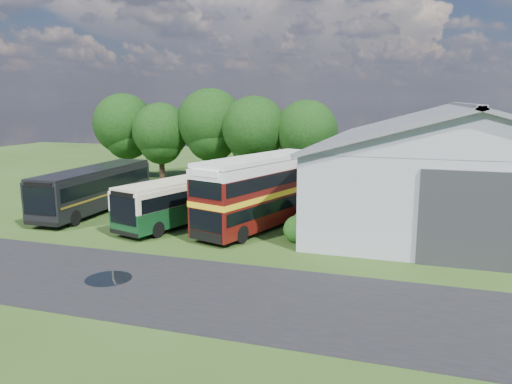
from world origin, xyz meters
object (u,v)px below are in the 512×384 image
(bus_green_single, at_px, (187,199))
(bus_dark_single, at_px, (94,189))
(bus_maroon_double, at_px, (260,192))
(storage_shed, at_px, (458,160))

(bus_green_single, relative_size, bus_dark_single, 0.95)
(bus_maroon_double, height_order, bus_dark_single, bus_maroon_double)
(bus_green_single, distance_m, bus_dark_single, 8.21)
(storage_shed, bearing_deg, bus_green_single, -156.90)
(bus_maroon_double, bearing_deg, storage_shed, 47.85)
(storage_shed, bearing_deg, bus_maroon_double, -149.60)
(storage_shed, distance_m, bus_maroon_double, 14.67)
(storage_shed, xyz_separation_m, bus_maroon_double, (-12.56, -7.37, -1.78))
(bus_green_single, bearing_deg, bus_dark_single, -169.70)
(bus_green_single, relative_size, bus_maroon_double, 1.01)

